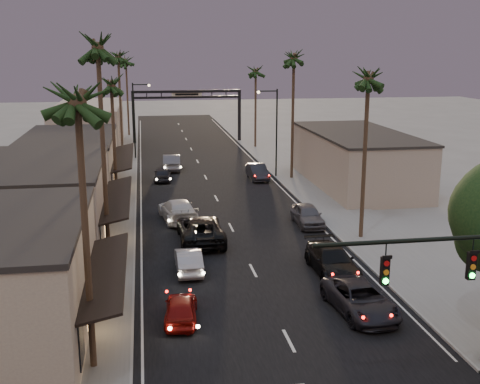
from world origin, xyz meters
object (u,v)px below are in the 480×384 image
object	(u,v)px
palm_la	(77,91)
oncoming_pickup	(201,229)
oncoming_red	(181,308)
curbside_black	(332,260)
palm_rc	(256,68)
streetlight_right	(274,126)
curbside_near	(360,299)
arch	(187,103)
palm_ra	(369,72)
palm_lb	(97,41)
oncoming_silver	(189,260)
palm_lc	(111,80)
streetlight_left	(136,114)
palm_rb	(294,54)
palm_ld	(118,53)
palm_far	(126,59)

from	to	relation	value
palm_la	oncoming_pickup	distance (m)	20.09
palm_la	oncoming_red	world-z (taller)	palm_la
curbside_black	oncoming_red	bearing A→B (deg)	-152.45
palm_rc	oncoming_pickup	bearing A→B (deg)	-105.97
streetlight_right	curbside_near	xyz separation A→B (m)	(-2.69, -32.67, -4.58)
arch	streetlight_right	xyz separation A→B (m)	(6.92, -25.00, -0.20)
palm_ra	curbside_near	bearing A→B (deg)	-110.53
palm_lb	oncoming_silver	world-z (taller)	palm_lb
streetlight_right	oncoming_silver	bearing A→B (deg)	-112.83
oncoming_pickup	palm_rc	bearing A→B (deg)	-106.08
palm_lc	curbside_black	world-z (taller)	palm_lc
palm_ra	curbside_black	world-z (taller)	palm_ra
oncoming_red	curbside_black	size ratio (longest dim) A/B	0.70
streetlight_right	streetlight_left	size ratio (longest dim) A/B	1.00
palm_lb	palm_rc	size ratio (longest dim) A/B	1.25
streetlight_left	oncoming_pickup	bearing A→B (deg)	-82.48
palm_lb	curbside_black	size ratio (longest dim) A/B	2.76
oncoming_pickup	palm_lb	bearing A→B (deg)	26.28
streetlight_left	palm_lb	world-z (taller)	palm_lb
arch	palm_lb	bearing A→B (deg)	-100.16
arch	palm_la	distance (m)	61.88
palm_rb	oncoming_red	bearing A→B (deg)	-113.14
arch	palm_la	size ratio (longest dim) A/B	1.15
palm_lb	curbside_near	distance (m)	20.44
oncoming_pickup	palm_ld	bearing A→B (deg)	-78.73
palm_rb	curbside_near	bearing A→B (deg)	-97.86
palm_rb	oncoming_red	size ratio (longest dim) A/B	3.66
curbside_black	palm_lc	bearing A→B (deg)	125.10
streetlight_left	oncoming_red	world-z (taller)	streetlight_left
palm_far	palm_ld	bearing A→B (deg)	-90.75
streetlight_right	curbside_black	distance (m)	27.65
palm_rc	curbside_black	size ratio (longest dim) A/B	2.22
oncoming_red	palm_rc	bearing A→B (deg)	-98.82
palm_lb	curbside_black	bearing A→B (deg)	-17.64
oncoming_silver	streetlight_right	bearing A→B (deg)	-113.18
palm_lb	oncoming_red	xyz separation A→B (m)	(3.90, -9.13, -12.73)
oncoming_pickup	oncoming_silver	size ratio (longest dim) A/B	1.53
palm_la	palm_rb	distance (m)	39.01
palm_far	oncoming_silver	distance (m)	59.65
streetlight_right	curbside_black	world-z (taller)	streetlight_right
palm_far	oncoming_pickup	distance (m)	54.35
streetlight_left	palm_rb	distance (m)	22.07
palm_ld	palm_ra	distance (m)	35.47
palm_lb	curbside_near	size ratio (longest dim) A/B	2.82
arch	oncoming_red	distance (m)	57.53
palm_rb	palm_far	size ratio (longest dim) A/B	1.08
curbside_near	curbside_black	world-z (taller)	curbside_black
curbside_black	oncoming_silver	bearing A→B (deg)	167.96
palm_lb	palm_rc	world-z (taller)	palm_lb
arch	palm_rc	size ratio (longest dim) A/B	1.25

